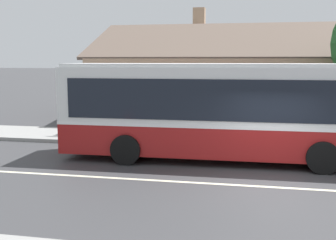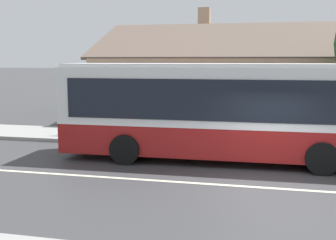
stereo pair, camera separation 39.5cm
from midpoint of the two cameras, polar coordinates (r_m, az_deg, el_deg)
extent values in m
plane|color=#38383A|center=(11.84, 13.12, -8.88)|extent=(300.00, 300.00, 0.00)
cube|color=gray|center=(17.65, 12.60, -2.98)|extent=(60.00, 3.00, 0.15)
cube|color=beige|center=(11.84, 13.12, -8.86)|extent=(60.00, 0.16, 0.01)
cube|color=tan|center=(25.10, 17.27, 3.96)|extent=(22.05, 10.55, 3.48)
cube|color=brown|center=(22.45, 18.24, 10.40)|extent=(22.65, 5.33, 2.10)
cube|color=brown|center=(27.69, 16.97, 9.96)|extent=(22.65, 5.33, 2.10)
cube|color=tan|center=(26.33, 3.81, 13.62)|extent=(0.70, 0.70, 1.20)
cube|color=black|center=(20.34, -3.34, 3.90)|extent=(1.10, 0.06, 1.30)
cube|color=black|center=(19.67, 11.34, 3.61)|extent=(1.10, 0.06, 1.30)
cube|color=maroon|center=(14.53, 5.89, -2.38)|extent=(10.58, 2.67, 1.00)
cube|color=white|center=(14.44, 5.92, -0.22)|extent=(10.60, 2.69, 0.10)
cube|color=silver|center=(14.33, 5.98, 3.54)|extent=(10.58, 2.67, 1.80)
cube|color=silver|center=(14.29, 6.04, 7.38)|extent=(10.36, 2.54, 0.12)
cube|color=black|center=(15.60, 6.35, 3.54)|extent=(9.70, 0.18, 1.30)
cube|color=black|center=(13.09, 5.53, 2.66)|extent=(9.70, 0.18, 1.30)
cube|color=#B21919|center=(15.93, 1.54, -1.41)|extent=(2.95, 0.08, 0.70)
cylinder|color=black|center=(15.91, 18.08, -2.84)|extent=(1.00, 0.30, 1.00)
cylinder|color=black|center=(13.49, 19.44, -4.84)|extent=(1.00, 0.30, 1.00)
cylinder|color=black|center=(16.27, -3.98, -2.21)|extent=(1.00, 0.30, 1.00)
cylinder|color=black|center=(13.92, -6.57, -4.03)|extent=(1.00, 0.30, 1.00)
cube|color=#4C4C4C|center=(18.98, -12.66, -0.59)|extent=(1.50, 0.10, 0.04)
cube|color=#4C4C4C|center=(18.85, -12.84, -0.66)|extent=(1.50, 0.10, 0.04)
cube|color=#4C4C4C|center=(18.72, -13.02, -0.73)|extent=(1.50, 0.10, 0.04)
cube|color=#4C4C4C|center=(18.57, -13.21, 0.13)|extent=(1.50, 0.04, 0.10)
cube|color=#4C4C4C|center=(18.55, -13.22, 0.56)|extent=(1.50, 0.04, 0.10)
cube|color=black|center=(18.65, -11.13, -1.40)|extent=(0.08, 0.43, 0.45)
cube|color=black|center=(19.14, -14.46, -1.27)|extent=(0.08, 0.43, 0.45)
cube|color=#4C4C4C|center=(17.62, 0.43, -1.06)|extent=(1.67, 0.10, 0.04)
cube|color=#4C4C4C|center=(17.49, 0.34, -1.13)|extent=(1.67, 0.10, 0.04)
cube|color=#4C4C4C|center=(17.35, 0.25, -1.21)|extent=(1.67, 0.10, 0.04)
cube|color=#4C4C4C|center=(17.18, 0.17, -0.29)|extent=(1.67, 0.04, 0.10)
cube|color=#4C4C4C|center=(17.16, 0.17, 0.17)|extent=(1.67, 0.04, 0.10)
cube|color=black|center=(17.41, 2.49, -1.93)|extent=(0.08, 0.43, 0.45)
cube|color=black|center=(17.66, -1.79, -1.78)|extent=(0.08, 0.43, 0.45)
camera|label=1|loc=(0.20, -90.76, -0.11)|focal=45.00mm
camera|label=2|loc=(0.20, 89.24, 0.11)|focal=45.00mm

